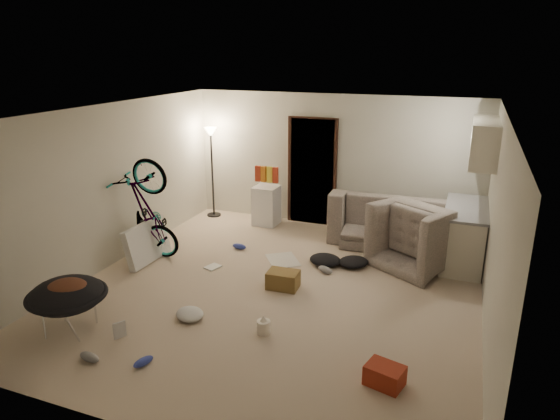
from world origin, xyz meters
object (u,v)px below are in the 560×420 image
at_px(floor_lamp, 211,153).
at_px(mini_fridge, 266,205).
at_px(armchair, 424,241).
at_px(drink_case_b, 385,375).
at_px(juicer, 264,326).
at_px(drink_case_a, 283,280).
at_px(kitchen_counter, 464,236).
at_px(tv_box, 147,242).
at_px(bicycle, 150,232).
at_px(sofa, 397,225).
at_px(saucer_chair, 68,302).

height_order(floor_lamp, mini_fridge, floor_lamp).
height_order(armchair, drink_case_b, armchair).
height_order(floor_lamp, juicer, floor_lamp).
bearing_deg(drink_case_a, drink_case_b, -46.59).
height_order(kitchen_counter, drink_case_b, kitchen_counter).
bearing_deg(juicer, floor_lamp, 125.52).
height_order(armchair, tv_box, armchair).
bearing_deg(bicycle, drink_case_a, -96.58).
xyz_separation_m(drink_case_a, juicer, (0.20, -1.21, -0.03)).
bearing_deg(juicer, sofa, 73.68).
height_order(sofa, juicer, sofa).
bearing_deg(kitchen_counter, floor_lamp, 172.34).
relative_size(mini_fridge, saucer_chair, 0.81).
bearing_deg(tv_box, sofa, 32.56).
bearing_deg(floor_lamp, bicycle, -87.54).
xyz_separation_m(floor_lamp, bicycle, (0.10, -2.33, -0.85)).
height_order(floor_lamp, bicycle, floor_lamp).
bearing_deg(saucer_chair, armchair, 43.62).
distance_m(kitchen_counter, bicycle, 5.02).
bearing_deg(saucer_chair, juicer, 19.68).
xyz_separation_m(tv_box, drink_case_a, (2.38, -0.12, -0.19)).
distance_m(kitchen_counter, sofa, 1.20).
bearing_deg(saucer_chair, kitchen_counter, 41.87).
bearing_deg(juicer, bicycle, 151.02).
height_order(armchair, juicer, armchair).
distance_m(floor_lamp, kitchen_counter, 4.95).
relative_size(armchair, drink_case_b, 3.12).
height_order(armchair, saucer_chair, armchair).
bearing_deg(tv_box, drink_case_a, -1.95).
distance_m(armchair, mini_fridge, 3.15).
distance_m(floor_lamp, juicer, 4.77).
bearing_deg(mini_fridge, drink_case_a, -61.40).
relative_size(armchair, drink_case_a, 2.65).
height_order(mini_fridge, juicer, mini_fridge).
relative_size(floor_lamp, kitchen_counter, 1.21).
distance_m(floor_lamp, mini_fridge, 1.53).
bearing_deg(drink_case_b, floor_lamp, 149.58).
bearing_deg(drink_case_b, juicer, 178.09).
relative_size(bicycle, tv_box, 1.81).
bearing_deg(mini_fridge, tv_box, -114.27).
bearing_deg(bicycle, mini_fridge, -27.78).
bearing_deg(sofa, tv_box, 29.40).
distance_m(mini_fridge, drink_case_a, 2.77).
bearing_deg(tv_box, kitchen_counter, 21.58).
bearing_deg(sofa, juicer, 71.51).
height_order(bicycle, saucer_chair, bicycle).
bearing_deg(armchair, tv_box, 50.52).
height_order(sofa, saucer_chair, sofa).
height_order(sofa, drink_case_b, sofa).
distance_m(bicycle, juicer, 2.97).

